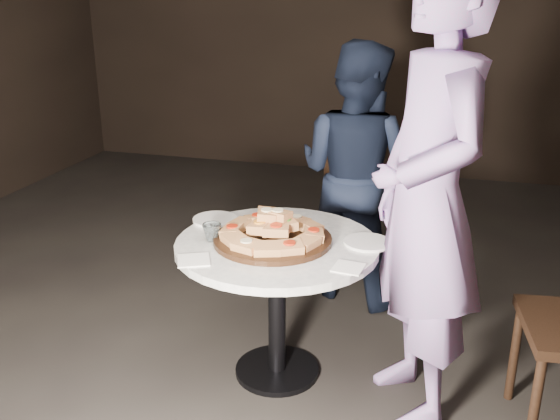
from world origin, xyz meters
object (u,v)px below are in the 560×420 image
water_glass (212,232)px  serving_board (273,239)px  table (277,268)px  diner_navy (355,174)px  focaccia_pile (273,229)px  diner_teal (427,201)px  chair_far (359,196)px

water_glass → serving_board: bearing=12.2°
table → diner_navy: (0.19, 0.92, 0.19)m
focaccia_pile → diner_navy: diner_navy is taller
diner_teal → chair_far: bearing=173.6°
table → water_glass: bearing=-167.1°
focaccia_pile → water_glass: (-0.26, -0.06, -0.02)m
chair_far → diner_teal: size_ratio=0.43×
focaccia_pile → water_glass: bearing=-167.0°
water_glass → chair_far: (0.43, 1.39, -0.24)m
serving_board → diner_teal: size_ratio=0.28×
focaccia_pile → diner_teal: size_ratio=0.25×
table → focaccia_pile: (-0.02, -0.00, 0.18)m
table → diner_teal: bearing=-6.7°
serving_board → chair_far: size_ratio=0.64×
table → water_glass: (-0.28, -0.06, 0.16)m
diner_navy → diner_teal: diner_teal is taller
table → diner_teal: 0.74m
diner_teal → table: bearing=-121.5°
table → chair_far: (0.16, 1.33, -0.08)m
table → diner_navy: bearing=78.3°
water_glass → chair_far: size_ratio=0.10×
diner_teal → serving_board: bearing=-120.7°
diner_teal → diner_navy: bearing=178.8°
table → serving_board: serving_board is taller
focaccia_pile → diner_teal: diner_teal is taller
serving_board → diner_navy: bearing=77.4°
table → water_glass: 0.33m
serving_board → focaccia_pile: (-0.00, 0.00, 0.05)m
water_glass → diner_teal: diner_teal is taller
table → water_glass: size_ratio=13.77×
chair_far → diner_teal: (0.47, -1.41, 0.47)m
water_glass → chair_far: bearing=72.7°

